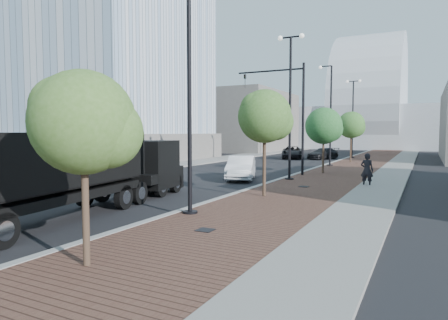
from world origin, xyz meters
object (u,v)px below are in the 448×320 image
at_px(pedestrian, 367,170).
at_px(white_sedan, 241,168).
at_px(dump_truck, 110,175).
at_px(dark_car_mid, 293,152).

bearing_deg(pedestrian, white_sedan, 4.98).
distance_m(dump_truck, dark_car_mid, 33.20).
height_order(white_sedan, dark_car_mid, white_sedan).
relative_size(dump_truck, pedestrian, 6.92).
xyz_separation_m(white_sedan, pedestrian, (7.96, -0.05, 0.19)).
height_order(dump_truck, dark_car_mid, dump_truck).
relative_size(dump_truck, white_sedan, 2.83).
height_order(white_sedan, pedestrian, pedestrian).
bearing_deg(white_sedan, dark_car_mid, 78.83).
bearing_deg(dump_truck, dark_car_mid, 85.63).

